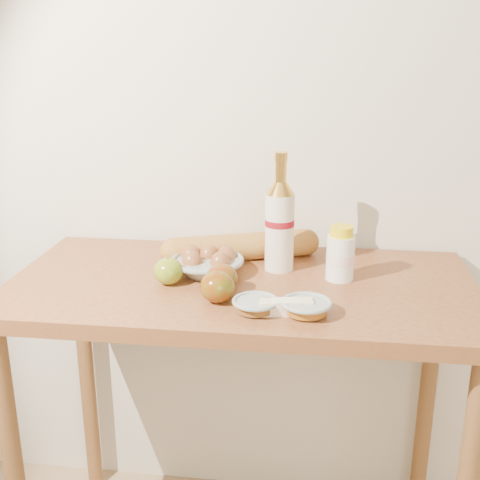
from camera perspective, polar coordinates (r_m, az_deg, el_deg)
name	(u,v)px	position (r m, az deg, el deg)	size (l,w,h in m)	color
back_wall	(256,110)	(1.78, 1.50, 12.20)	(3.50, 0.02, 2.60)	beige
table	(241,324)	(1.61, 0.14, -7.96)	(1.20, 0.60, 0.90)	#9C5E32
bourbon_bottle	(280,223)	(1.60, 3.78, 1.61)	(0.10, 0.10, 0.32)	silver
cream_bottle	(340,255)	(1.57, 9.49, -1.40)	(0.09, 0.09, 0.14)	white
egg_bowl	(207,263)	(1.60, -3.11, -2.21)	(0.21, 0.21, 0.07)	#8F9C97
baguette	(241,247)	(1.69, 0.14, -0.65)	(0.46, 0.23, 0.08)	#C58D3C
apple_yellowgreen	(168,271)	(1.53, -6.81, -2.94)	(0.09, 0.09, 0.07)	#A09320
apple_redgreen_front	(217,287)	(1.42, -2.17, -4.45)	(0.09, 0.09, 0.08)	#931208
apple_redgreen_right	(222,278)	(1.48, -1.71, -3.62)	(0.10, 0.10, 0.07)	maroon
sugar_bowl	(255,305)	(1.37, 1.48, -6.18)	(0.13, 0.13, 0.03)	#95A29D
syrup_bowl	(306,307)	(1.37, 6.30, -6.33)	(0.15, 0.15, 0.03)	#99A7A1
butter_stick	(287,307)	(1.37, 4.43, -6.37)	(0.12, 0.05, 0.04)	#F2E8BB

